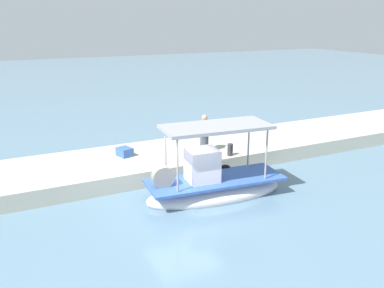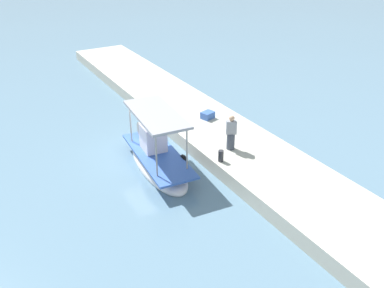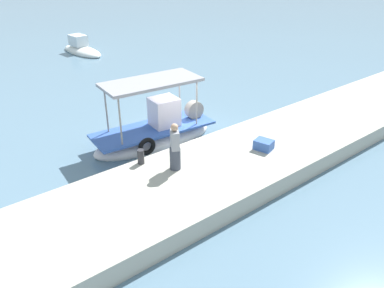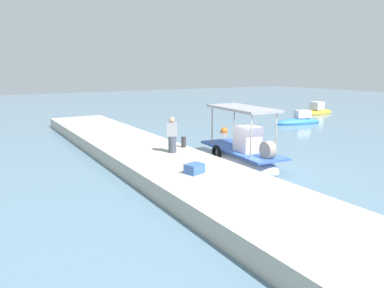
{
  "view_description": "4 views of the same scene",
  "coord_description": "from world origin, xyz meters",
  "px_view_note": "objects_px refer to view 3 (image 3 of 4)",
  "views": [
    {
      "loc": [
        5.78,
        12.61,
        6.44
      ],
      "look_at": [
        -1.6,
        -2.5,
        1.28
      ],
      "focal_mm": 38.37,
      "sensor_mm": 36.0,
      "label": 1
    },
    {
      "loc": [
        -16.02,
        7.04,
        9.9
      ],
      "look_at": [
        -1.93,
        -1.26,
        1.16
      ],
      "focal_mm": 38.12,
      "sensor_mm": 36.0,
      "label": 2
    },
    {
      "loc": [
        -9.08,
        -12.27,
        7.53
      ],
      "look_at": [
        -1.05,
        -2.15,
        0.82
      ],
      "focal_mm": 35.92,
      "sensor_mm": 36.0,
      "label": 3
    },
    {
      "loc": [
        11.83,
        -10.75,
        4.55
      ],
      "look_at": [
        -1.46,
        -2.56,
        1.23
      ],
      "focal_mm": 32.93,
      "sensor_mm": 36.0,
      "label": 4
    }
  ],
  "objects_px": {
    "main_fishing_boat": "(156,132)",
    "mooring_bollard": "(141,157)",
    "moored_boat_mid": "(82,50)",
    "fisherman_near_bollard": "(175,149)",
    "cargo_crate": "(264,145)"
  },
  "relations": [
    {
      "from": "fisherman_near_bollard",
      "to": "moored_boat_mid",
      "type": "height_order",
      "value": "fisherman_near_bollard"
    },
    {
      "from": "moored_boat_mid",
      "to": "main_fishing_boat",
      "type": "bearing_deg",
      "value": -103.7
    },
    {
      "from": "mooring_bollard",
      "to": "moored_boat_mid",
      "type": "distance_m",
      "value": 19.59
    },
    {
      "from": "main_fishing_boat",
      "to": "cargo_crate",
      "type": "bearing_deg",
      "value": -62.33
    },
    {
      "from": "fisherman_near_bollard",
      "to": "cargo_crate",
      "type": "height_order",
      "value": "fisherman_near_bollard"
    },
    {
      "from": "main_fishing_boat",
      "to": "mooring_bollard",
      "type": "distance_m",
      "value": 2.98
    },
    {
      "from": "fisherman_near_bollard",
      "to": "cargo_crate",
      "type": "relative_size",
      "value": 2.57
    },
    {
      "from": "mooring_bollard",
      "to": "fisherman_near_bollard",
      "type": "bearing_deg",
      "value": -54.85
    },
    {
      "from": "moored_boat_mid",
      "to": "cargo_crate",
      "type": "bearing_deg",
      "value": -95.19
    },
    {
      "from": "cargo_crate",
      "to": "mooring_bollard",
      "type": "bearing_deg",
      "value": 154.83
    },
    {
      "from": "main_fishing_boat",
      "to": "cargo_crate",
      "type": "xyz_separation_m",
      "value": [
        2.15,
        -4.1,
        0.38
      ]
    },
    {
      "from": "fisherman_near_bollard",
      "to": "moored_boat_mid",
      "type": "relative_size",
      "value": 0.35
    },
    {
      "from": "main_fishing_boat",
      "to": "mooring_bollard",
      "type": "relative_size",
      "value": 10.35
    },
    {
      "from": "fisherman_near_bollard",
      "to": "mooring_bollard",
      "type": "relative_size",
      "value": 3.18
    },
    {
      "from": "fisherman_near_bollard",
      "to": "cargo_crate",
      "type": "distance_m",
      "value": 3.61
    }
  ]
}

